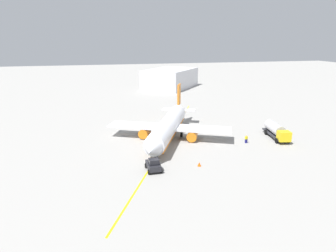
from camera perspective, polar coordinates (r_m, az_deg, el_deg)
The scene contains 8 objects.
ground_plane at distance 65.23m, azimuth 0.00°, elevation -2.53°, with size 400.00×400.00×0.00m, color #9E9B96.
airplane at distance 64.85m, azimuth 0.08°, elevation -0.10°, with size 31.57×26.01×9.84m.
fuel_tanker at distance 69.66m, azimuth 19.68°, elevation -0.80°, with size 9.95×4.13×3.15m.
pushback_tug at distance 49.96m, azimuth -2.74°, elevation -7.30°, with size 3.64×2.37×2.20m.
refueling_worker at distance 64.84m, azimuth 14.45°, elevation -2.41°, with size 0.52×0.61×1.71m.
safety_cone_nose at distance 52.14m, azimuth 5.89°, elevation -7.12°, with size 0.65×0.65×0.72m, color #F2590F.
distant_hangar at distance 134.61m, azimuth 0.40°, elevation 8.91°, with size 30.13×28.76×8.04m.
taxi_line_marking at distance 65.23m, azimuth 0.00°, elevation -2.53°, with size 68.49×0.30×0.01m, color yellow.
Camera 1 is at (60.09, -14.50, 20.82)m, focal length 32.53 mm.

